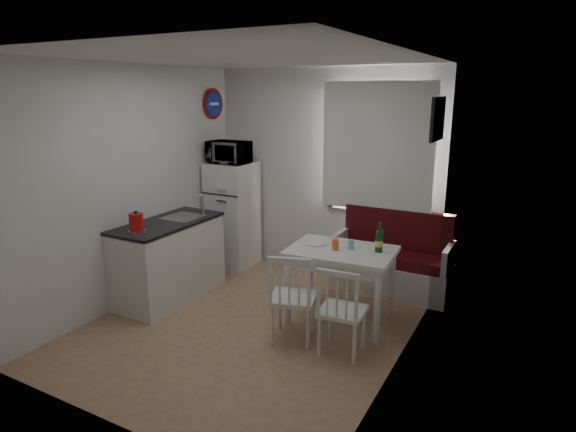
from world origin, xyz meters
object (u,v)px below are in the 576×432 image
object	(u,v)px
kitchen_counter	(170,259)
wine_bottle	(379,237)
dining_table	(341,258)
fridge	(233,214)
chair_left	(288,289)
microwave	(229,152)
kettle	(136,222)
chair_right	(339,303)
bench	(392,265)

from	to	relation	value
kitchen_counter	wine_bottle	xyz separation A→B (m)	(2.31, 0.45, 0.47)
kitchen_counter	dining_table	size ratio (longest dim) A/B	1.22
kitchen_counter	fridge	world-z (taller)	fridge
chair_left	fridge	size ratio (longest dim) A/B	0.37
microwave	kettle	xyz separation A→B (m)	(0.03, -1.69, -0.53)
chair_left	chair_right	bearing A→B (deg)	-16.76
bench	microwave	distance (m)	2.50
wine_bottle	fridge	bearing A→B (deg)	160.93
chair_left	microwave	xyz separation A→B (m)	(-1.69, 1.50, 1.00)
bench	dining_table	distance (m)	1.10
chair_right	microwave	world-z (taller)	microwave
dining_table	chair_left	xyz separation A→B (m)	(-0.25, -0.66, -0.14)
dining_table	kettle	size ratio (longest dim) A/B	4.75
dining_table	chair_left	size ratio (longest dim) A/B	2.11
chair_right	microwave	bearing A→B (deg)	140.99
microwave	kettle	bearing A→B (deg)	-88.99
bench	fridge	distance (m)	2.22
microwave	bench	bearing A→B (deg)	4.23
bench	fridge	bearing A→B (deg)	-177.08
chair_right	microwave	size ratio (longest dim) A/B	0.88
bench	microwave	size ratio (longest dim) A/B	2.62
fridge	microwave	xyz separation A→B (m)	(0.00, -0.05, 0.84)
kitchen_counter	fridge	xyz separation A→B (m)	(0.02, 1.24, 0.25)
kitchen_counter	chair_right	distance (m)	2.23
bench	microwave	world-z (taller)	microwave
wine_bottle	dining_table	bearing A→B (deg)	-164.05
dining_table	fridge	size ratio (longest dim) A/B	0.78
fridge	kettle	distance (m)	1.77
kitchen_counter	wine_bottle	world-z (taller)	kitchen_counter
kitchen_counter	bench	bearing A→B (deg)	31.65
chair_left	fridge	distance (m)	2.30
fridge	kettle	size ratio (longest dim) A/B	6.12
bench	chair_right	world-z (taller)	bench
chair_right	kettle	distance (m)	2.22
fridge	wine_bottle	world-z (taller)	fridge
kettle	chair_left	bearing A→B (deg)	6.59
kitchen_counter	chair_left	distance (m)	1.74
kitchen_counter	dining_table	world-z (taller)	kitchen_counter
chair_right	fridge	xyz separation A→B (m)	(-2.19, 1.55, 0.18)
kitchen_counter	fridge	bearing A→B (deg)	89.10
chair_left	microwave	world-z (taller)	microwave
bench	kettle	distance (m)	2.92
kitchen_counter	microwave	xyz separation A→B (m)	(0.02, 1.19, 1.09)
microwave	wine_bottle	world-z (taller)	microwave
wine_bottle	kettle	bearing A→B (deg)	-157.12
bench	kettle	size ratio (longest dim) A/B	5.90
fridge	kitchen_counter	bearing A→B (deg)	-90.90
bench	wine_bottle	size ratio (longest dim) A/B	4.49
bench	chair_left	size ratio (longest dim) A/B	2.62
kettle	chair_right	bearing A→B (deg)	5.19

